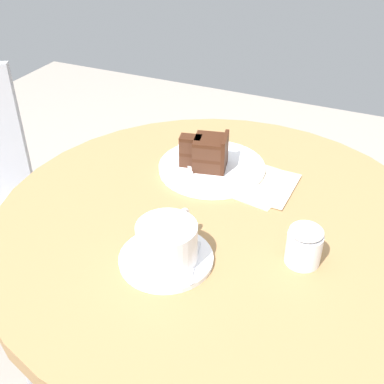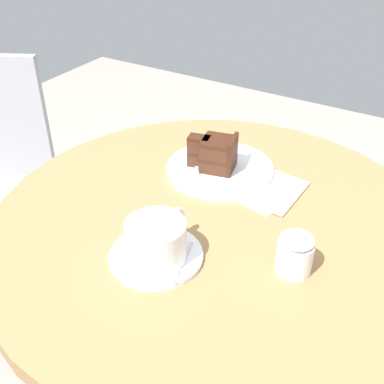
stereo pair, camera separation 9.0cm
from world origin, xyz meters
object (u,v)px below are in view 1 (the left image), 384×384
at_px(saucer, 166,258).
at_px(cake_slice, 208,152).
at_px(teaspoon, 193,268).
at_px(fork, 186,157).
at_px(sugar_pot, 304,245).
at_px(napkin, 255,182).
at_px(cake_plate, 212,167).
at_px(coffee_cup, 168,242).

relative_size(saucer, cake_slice, 1.47).
xyz_separation_m(teaspoon, fork, (0.31, 0.15, 0.00)).
bearing_deg(sugar_pot, fork, 55.52).
xyz_separation_m(fork, napkin, (-0.02, -0.16, -0.01)).
distance_m(teaspoon, napkin, 0.30).
bearing_deg(cake_plate, saucer, -172.49).
distance_m(teaspoon, sugar_pot, 0.19).
height_order(cake_slice, napkin, cake_slice).
distance_m(saucer, napkin, 0.29).
relative_size(fork, sugar_pot, 1.89).
xyz_separation_m(teaspoon, cake_plate, (0.31, 0.09, -0.01)).
bearing_deg(cake_slice, napkin, -91.48).
distance_m(cake_plate, sugar_pot, 0.32).
height_order(teaspoon, napkin, teaspoon).
height_order(saucer, sugar_pot, sugar_pot).
bearing_deg(coffee_cup, saucer, 60.37).
bearing_deg(fork, napkin, -128.54).
distance_m(fork, napkin, 0.17).
bearing_deg(fork, sugar_pot, -157.57).
relative_size(saucer, teaspoon, 1.55).
xyz_separation_m(saucer, teaspoon, (-0.01, -0.05, 0.01)).
distance_m(cake_plate, napkin, 0.10).
distance_m(cake_slice, sugar_pot, 0.32).
xyz_separation_m(cake_plate, sugar_pot, (-0.21, -0.25, 0.03)).
xyz_separation_m(coffee_cup, teaspoon, (-0.01, -0.05, -0.03)).
relative_size(cake_plate, cake_slice, 2.14).
bearing_deg(teaspoon, fork, -167.60).
distance_m(coffee_cup, fork, 0.32).
bearing_deg(cake_slice, sugar_pot, -128.19).
bearing_deg(cake_slice, saucer, -170.93).
bearing_deg(cake_plate, teaspoon, -163.37).
xyz_separation_m(cake_slice, napkin, (-0.00, -0.11, -0.04)).
bearing_deg(coffee_cup, napkin, -11.24).
xyz_separation_m(saucer, cake_slice, (0.29, 0.05, 0.04)).
bearing_deg(napkin, saucer, 167.62).
height_order(cake_plate, cake_slice, cake_slice).
height_order(teaspoon, cake_slice, cake_slice).
bearing_deg(saucer, teaspoon, -100.87).
distance_m(teaspoon, fork, 0.35).
relative_size(saucer, fork, 1.16).
relative_size(saucer, napkin, 0.89).
distance_m(saucer, cake_slice, 0.30).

